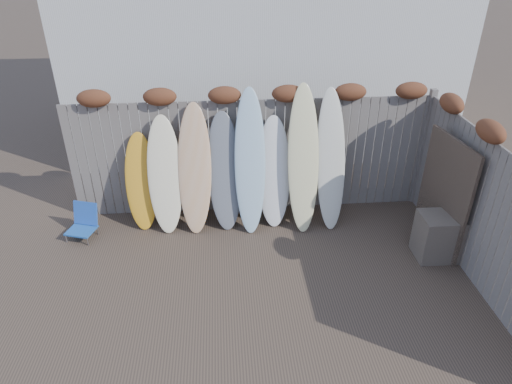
{
  "coord_description": "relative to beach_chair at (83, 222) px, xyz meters",
  "views": [
    {
      "loc": [
        -0.46,
        -4.58,
        4.31
      ],
      "look_at": [
        0.0,
        1.2,
        1.0
      ],
      "focal_mm": 32.0,
      "sensor_mm": 36.0,
      "label": 1
    }
  ],
  "objects": [
    {
      "name": "ground",
      "position": [
        2.75,
        -1.76,
        -0.25
      ],
      "size": [
        80.0,
        80.0,
        0.0
      ],
      "primitive_type": "plane",
      "color": "#493A2D"
    },
    {
      "name": "back_fence",
      "position": [
        2.81,
        0.64,
        0.93
      ],
      "size": [
        6.05,
        0.28,
        2.24
      ],
      "color": "slate",
      "rests_on": "ground"
    },
    {
      "name": "right_fence",
      "position": [
        5.74,
        -1.5,
        0.89
      ],
      "size": [
        0.28,
        4.4,
        2.24
      ],
      "color": "slate",
      "rests_on": "ground"
    },
    {
      "name": "beach_chair",
      "position": [
        0.0,
        0.0,
        0.0
      ],
      "size": [
        0.52,
        0.54,
        0.55
      ],
      "color": "#235DAF",
      "rests_on": "ground"
    },
    {
      "name": "wooden_crate",
      "position": [
        5.45,
        -0.98,
        0.1
      ],
      "size": [
        0.61,
        0.51,
        0.71
      ],
      "primitive_type": "cube",
      "rotation": [
        0.0,
        0.0,
        -0.01
      ],
      "color": "#443A33",
      "rests_on": "ground"
    },
    {
      "name": "lattice_panel",
      "position": [
        5.56,
        -0.69,
        0.64
      ],
      "size": [
        0.19,
        1.19,
        1.79
      ],
      "primitive_type": "cube",
      "rotation": [
        0.0,
        0.0,
        0.11
      ],
      "color": "brown",
      "rests_on": "ground"
    },
    {
      "name": "surfboard_0",
      "position": [
        0.94,
        0.31,
        0.53
      ],
      "size": [
        0.52,
        0.57,
        1.56
      ],
      "primitive_type": "ellipsoid",
      "rotation": [
        -0.31,
        0.0,
        0.01
      ],
      "color": "orange",
      "rests_on": "ground"
    },
    {
      "name": "surfboard_1",
      "position": [
        1.34,
        0.22,
        0.67
      ],
      "size": [
        0.56,
        0.67,
        1.86
      ],
      "primitive_type": "ellipsoid",
      "rotation": [
        -0.31,
        0.0,
        0.02
      ],
      "color": "#FFF2C8",
      "rests_on": "ground"
    },
    {
      "name": "surfboard_2",
      "position": [
        1.83,
        0.21,
        0.77
      ],
      "size": [
        0.6,
        0.77,
        2.04
      ],
      "primitive_type": "ellipsoid",
      "rotation": [
        -0.31,
        0.0,
        -0.09
      ],
      "color": "#FFA47A",
      "rests_on": "ground"
    },
    {
      "name": "surfboard_3",
      "position": [
        2.3,
        0.24,
        0.69
      ],
      "size": [
        0.58,
        0.7,
        1.88
      ],
      "primitive_type": "ellipsoid",
      "rotation": [
        -0.31,
        0.0,
        0.05
      ],
      "color": "slate",
      "rests_on": "ground"
    },
    {
      "name": "surfboard_4",
      "position": [
        2.71,
        0.18,
        0.87
      ],
      "size": [
        0.53,
        0.82,
        2.26
      ],
      "primitive_type": "ellipsoid",
      "rotation": [
        -0.31,
        0.0,
        -0.05
      ],
      "color": "#A9CDE3",
      "rests_on": "ground"
    },
    {
      "name": "surfboard_5",
      "position": [
        3.11,
        0.26,
        0.64
      ],
      "size": [
        0.56,
        0.66,
        1.78
      ],
      "primitive_type": "ellipsoid",
      "rotation": [
        -0.31,
        0.0,
        -0.03
      ],
      "color": "white",
      "rests_on": "ground"
    },
    {
      "name": "surfboard_6",
      "position": [
        3.56,
        0.15,
        0.9
      ],
      "size": [
        0.52,
        0.82,
        2.31
      ],
      "primitive_type": "ellipsoid",
      "rotation": [
        -0.31,
        0.0,
        -0.02
      ],
      "color": "beige",
      "rests_on": "ground"
    },
    {
      "name": "surfboard_7",
      "position": [
        4.02,
        0.18,
        0.86
      ],
      "size": [
        0.49,
        0.79,
        2.22
      ],
      "primitive_type": "ellipsoid",
      "rotation": [
        -0.31,
        0.0,
        0.02
      ],
      "color": "beige",
      "rests_on": "ground"
    }
  ]
}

